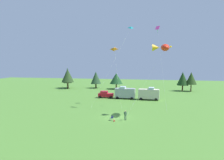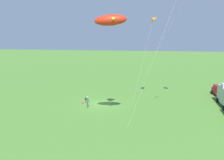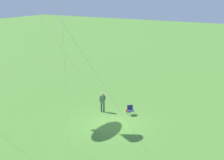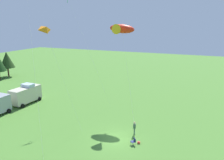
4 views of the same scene
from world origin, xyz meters
name	(u,v)px [view 2 (image 2 of 4)]	position (x,y,z in m)	size (l,w,h in m)	color
ground_plane	(100,104)	(0.00, 0.00, 0.00)	(160.00, 160.00, 0.00)	#497D2F
person_kite_flyer	(87,101)	(1.84, -1.64, 1.02)	(0.57, 0.42, 1.74)	#354E47
folding_chair	(86,100)	(-0.47, -2.28, 0.49)	(0.68, 0.68, 0.82)	navy
backpack_on_grass	(83,103)	(0.03, -2.75, 0.11)	(0.32, 0.22, 0.22)	red
car_red_sedan	(221,91)	(-6.65, 20.06, 0.95)	(4.32, 2.46, 1.89)	red
kite_large_fish	(111,20)	(8.13, 2.62, 12.80)	(8.13, 6.50, 13.57)	red
kite_delta_orange	(152,20)	(-1.97, 7.69, 12.94)	(2.99, 3.26, 13.44)	orange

